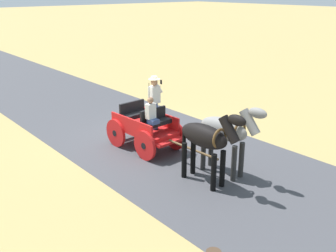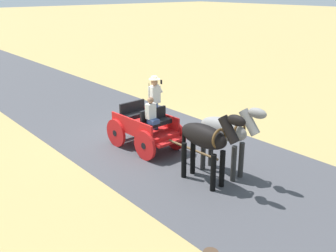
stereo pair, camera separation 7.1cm
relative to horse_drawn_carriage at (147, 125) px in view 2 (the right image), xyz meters
The scene contains 5 objects.
ground_plane 1.27m from the horse_drawn_carriage, 123.44° to the right, with size 200.00×200.00×0.00m, color tan.
road_surface 1.27m from the horse_drawn_carriage, 123.44° to the right, with size 5.99×160.00×0.01m, color #424247.
horse_drawn_carriage is the anchor object (origin of this frame).
horse_near_side 3.10m from the horse_drawn_carriage, 100.41° to the left, with size 0.72×2.14×2.21m.
horse_off_side 3.10m from the horse_drawn_carriage, 84.98° to the left, with size 0.64×2.13×2.21m.
Camera 2 is at (7.91, 10.78, 5.16)m, focal length 42.29 mm.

